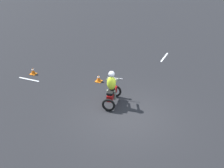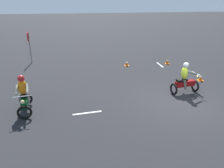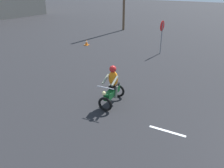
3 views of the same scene
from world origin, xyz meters
TOP-DOWN VIEW (x-y plane):
  - ground_plane at (0.00, 0.00)m, footprint 120.00×120.00m
  - motorcycle_rider_foreground at (1.02, -0.75)m, footprint 0.85×1.55m
  - motorcycle_rider_background at (0.32, 6.96)m, footprint 1.55×0.84m
  - stop_sign at (8.22, 8.04)m, footprint 0.70×0.08m
  - traffic_cone_mid_center at (2.51, -2.57)m, footprint 0.32×0.32m
  - traffic_cone_mid_left at (6.17, 1.08)m, footprint 0.32×0.32m
  - traffic_cone_far_right at (6.16, -2.01)m, footprint 0.32×0.32m
  - lane_stripe_e at (6.00, -1.39)m, footprint 1.24×0.10m
  - lane_stripe_n at (-0.27, 4.32)m, footprint 0.22×1.26m

SIDE VIEW (x-z plane):
  - ground_plane at x=0.00m, z-range 0.00..0.00m
  - lane_stripe_e at x=6.00m, z-range 0.00..0.01m
  - lane_stripe_n at x=-0.27m, z-range 0.00..0.01m
  - traffic_cone_mid_left at x=6.17m, z-range -0.01..0.34m
  - traffic_cone_mid_center at x=2.51m, z-range -0.01..0.37m
  - traffic_cone_far_right at x=6.16m, z-range -0.01..0.39m
  - motorcycle_rider_foreground at x=1.02m, z-range -0.10..1.56m
  - motorcycle_rider_background at x=0.32m, z-range -0.10..1.56m
  - stop_sign at x=8.22m, z-range 0.48..2.78m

